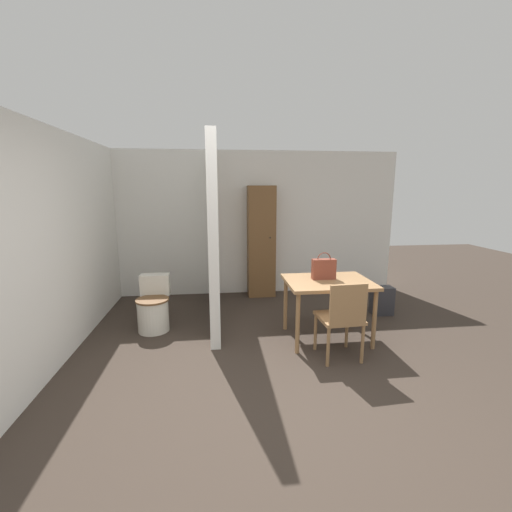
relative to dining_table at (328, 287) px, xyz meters
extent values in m
plane|color=#382D26|center=(-0.82, -1.37, -0.67)|extent=(16.00, 16.00, 0.00)
cube|color=white|center=(-0.82, 2.13, 0.58)|extent=(5.40, 0.12, 2.50)
cube|color=white|center=(-3.08, 0.35, 0.58)|extent=(0.12, 4.44, 2.50)
cube|color=white|center=(-1.39, 0.96, 0.58)|extent=(0.12, 2.22, 2.50)
cube|color=#997047|center=(0.00, 0.00, 0.07)|extent=(1.03, 0.80, 0.04)
cylinder|color=#997047|center=(-0.46, -0.34, -0.31)|extent=(0.05, 0.05, 0.72)
cylinder|color=#997047|center=(0.46, -0.34, -0.31)|extent=(0.05, 0.05, 0.72)
cylinder|color=#997047|center=(-0.46, 0.34, -0.31)|extent=(0.05, 0.05, 0.72)
cylinder|color=#997047|center=(0.46, 0.34, -0.31)|extent=(0.05, 0.05, 0.72)
cube|color=#997047|center=(-0.02, -0.47, -0.21)|extent=(0.48, 0.48, 0.04)
cube|color=#997047|center=(-0.01, -0.68, 0.02)|extent=(0.41, 0.05, 0.42)
cylinder|color=#997047|center=(-0.23, -0.29, -0.45)|extent=(0.04, 0.04, 0.44)
cylinder|color=#997047|center=(0.16, -0.26, -0.45)|extent=(0.04, 0.04, 0.44)
cylinder|color=#997047|center=(-0.21, -0.68, -0.45)|extent=(0.04, 0.04, 0.44)
cylinder|color=#997047|center=(0.18, -0.65, -0.45)|extent=(0.04, 0.04, 0.44)
cylinder|color=silver|center=(-2.20, 0.50, -0.46)|extent=(0.40, 0.40, 0.42)
cylinder|color=brown|center=(-2.20, 0.50, -0.24)|extent=(0.43, 0.43, 0.02)
cube|color=silver|center=(-2.20, 0.77, -0.11)|extent=(0.39, 0.18, 0.29)
cube|color=brown|center=(-0.04, 0.08, 0.21)|extent=(0.29, 0.11, 0.25)
torus|color=brown|center=(-0.04, 0.08, 0.34)|extent=(0.17, 0.01, 0.17)
cube|color=brown|center=(-0.58, 1.88, 0.29)|extent=(0.46, 0.33, 1.91)
sphere|color=black|center=(-0.45, 1.70, 0.38)|extent=(0.02, 0.02, 0.02)
cube|color=#2D2D33|center=(1.10, 0.73, -0.46)|extent=(0.30, 0.21, 0.42)
camera|label=1|loc=(-1.36, -3.91, 1.19)|focal=24.00mm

